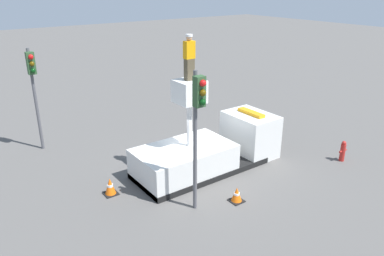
{
  "coord_description": "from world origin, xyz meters",
  "views": [
    {
      "loc": [
        -8.8,
        -11.54,
        7.66
      ],
      "look_at": [
        -1.25,
        -1.1,
        2.61
      ],
      "focal_mm": 35.0,
      "sensor_mm": 36.0,
      "label": 1
    }
  ],
  "objects": [
    {
      "name": "traffic_light_pole",
      "position": [
        -1.92,
        -2.35,
        3.59
      ],
      "size": [
        0.34,
        0.57,
        5.07
      ],
      "color": "#515156",
      "rests_on": "ground"
    },
    {
      "name": "worker",
      "position": [
        -0.58,
        0.0,
        4.98
      ],
      "size": [
        0.4,
        0.26,
        1.75
      ],
      "color": "brown",
      "rests_on": "bucket_truck"
    },
    {
      "name": "traffic_light_across",
      "position": [
        -4.91,
        6.21,
        3.48
      ],
      "size": [
        0.34,
        0.57,
        4.91
      ],
      "color": "#515156",
      "rests_on": "ground"
    },
    {
      "name": "traffic_cone_rear",
      "position": [
        -4.0,
        0.46,
        0.32
      ],
      "size": [
        0.52,
        0.52,
        0.67
      ],
      "color": "black",
      "rests_on": "ground"
    },
    {
      "name": "fire_hydrant",
      "position": [
        5.79,
        -3.06,
        0.48
      ],
      "size": [
        0.47,
        0.23,
        0.98
      ],
      "color": "#B2231E",
      "rests_on": "ground"
    },
    {
      "name": "traffic_cone_curbside",
      "position": [
        -0.41,
        -2.77,
        0.27
      ],
      "size": [
        0.51,
        0.51,
        0.57
      ],
      "color": "black",
      "rests_on": "ground"
    },
    {
      "name": "ground_plane",
      "position": [
        0.0,
        0.0,
        0.0
      ],
      "size": [
        120.0,
        120.0,
        0.0
      ],
      "primitive_type": "plane",
      "color": "#565451"
    },
    {
      "name": "bucket_truck",
      "position": [
        0.48,
        0.0,
        0.82
      ],
      "size": [
        6.67,
        2.46,
        4.1
      ],
      "color": "black",
      "rests_on": "ground"
    }
  ]
}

